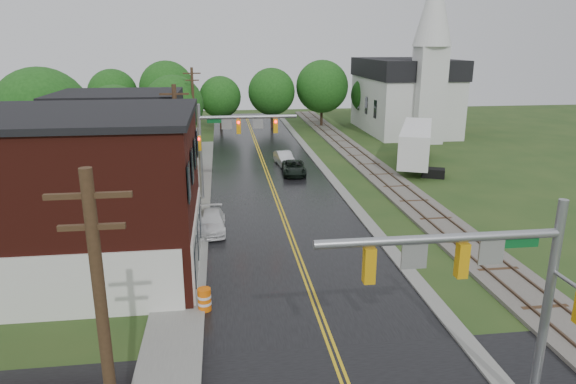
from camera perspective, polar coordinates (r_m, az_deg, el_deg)
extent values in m
cube|color=black|center=(42.54, -1.80, 0.65)|extent=(10.00, 90.00, 0.02)
cube|color=gray|center=(48.11, 4.02, 2.47)|extent=(0.80, 70.00, 0.12)
cube|color=gray|center=(37.63, -10.47, -1.73)|extent=(2.40, 50.00, 0.12)
cube|color=#4D1810|center=(28.15, -24.76, -0.65)|extent=(14.00, 10.00, 8.00)
cube|color=silver|center=(27.67, -10.03, -5.10)|extent=(0.10, 9.50, 3.00)
cube|color=black|center=(27.34, -25.80, 7.70)|extent=(14.30, 10.30, 0.30)
cube|color=tan|center=(38.34, -17.84, 3.05)|extent=(8.00, 7.00, 6.40)
cube|color=#3F0F0C|center=(47.08, -14.68, 4.42)|extent=(7.00, 6.00, 4.40)
cube|color=silver|center=(70.45, 12.69, 9.43)|extent=(10.00, 16.00, 7.00)
cube|color=black|center=(70.07, 12.93, 13.25)|extent=(10.40, 16.40, 2.40)
cube|color=silver|center=(62.82, 15.29, 10.30)|extent=(3.20, 3.20, 11.00)
cone|color=silver|center=(62.67, 16.01, 19.41)|extent=(4.40, 4.40, 9.00)
cube|color=#59544C|center=(49.19, 9.29, 2.73)|extent=(3.20, 80.00, 0.20)
cube|color=#4C3828|center=(48.95, 8.49, 2.87)|extent=(0.10, 80.00, 0.12)
cube|color=#4C3828|center=(49.36, 10.10, 2.90)|extent=(0.10, 80.00, 0.12)
cylinder|color=gray|center=(17.80, 26.75, -11.90)|extent=(0.28, 0.28, 7.20)
cylinder|color=gray|center=(15.05, 16.54, -4.98)|extent=(7.20, 0.26, 0.26)
cube|color=orange|center=(15.61, 18.77, -7.19)|extent=(0.32, 0.30, 1.05)
cube|color=orange|center=(14.64, 9.01, -8.05)|extent=(0.32, 0.30, 1.05)
cube|color=gray|center=(15.92, 21.65, -6.23)|extent=(0.75, 0.06, 0.75)
cube|color=gray|center=(14.97, 13.84, -6.96)|extent=(0.75, 0.06, 0.75)
cube|color=#0C5926|center=(16.19, 23.98, -5.18)|extent=(1.40, 0.04, 0.30)
cylinder|color=gray|center=(38.61, -9.72, 4.30)|extent=(0.28, 0.28, 7.20)
cylinder|color=gray|center=(38.18, -4.45, 8.32)|extent=(7.20, 0.26, 0.26)
cube|color=orange|center=(38.26, -5.51, 7.25)|extent=(0.32, 0.30, 1.05)
cube|color=orange|center=(38.44, -1.40, 7.36)|extent=(0.32, 0.30, 1.05)
cube|color=gray|center=(38.21, -6.83, 7.50)|extent=(0.75, 0.06, 0.75)
cube|color=gray|center=(38.30, -3.35, 7.61)|extent=(0.75, 0.06, 0.75)
cube|color=#0C5926|center=(38.17, -7.93, 7.83)|extent=(1.40, 0.04, 0.30)
sphere|color=#FF0C0C|center=(38.03, -5.52, 7.69)|extent=(0.20, 0.20, 0.20)
cylinder|color=#382616|center=(13.15, -19.50, -16.88)|extent=(0.28, 0.28, 9.00)
cube|color=#382616|center=(11.55, -21.31, -0.37)|extent=(1.80, 0.12, 0.12)
cube|color=#382616|center=(11.76, -20.97, -3.64)|extent=(1.40, 0.12, 0.12)
cylinder|color=#382616|center=(33.62, -12.12, 3.96)|extent=(0.28, 0.28, 9.00)
cube|color=#382616|center=(33.03, -12.53, 10.58)|extent=(1.80, 0.12, 0.12)
cube|color=#382616|center=(33.10, -12.46, 9.38)|extent=(1.40, 0.12, 0.12)
cylinder|color=#382616|center=(55.28, -10.43, 8.80)|extent=(0.28, 0.28, 9.00)
cube|color=#382616|center=(54.92, -10.64, 12.84)|extent=(1.80, 0.12, 0.12)
cube|color=#382616|center=(54.97, -10.61, 12.11)|extent=(1.40, 0.12, 0.12)
cylinder|color=black|center=(46.06, -25.00, 2.52)|extent=(0.36, 0.36, 3.42)
sphere|color=#194914|center=(45.35, -25.63, 7.65)|extent=(7.60, 7.60, 7.60)
sphere|color=#194914|center=(44.88, -24.95, 6.80)|extent=(5.32, 5.32, 5.32)
cylinder|color=black|center=(52.73, -18.31, 4.42)|extent=(0.36, 0.36, 2.70)
sphere|color=#194914|center=(52.19, -18.63, 7.96)|extent=(6.00, 6.00, 6.00)
sphere|color=#194914|center=(51.76, -18.00, 7.36)|extent=(4.20, 4.20, 4.20)
cylinder|color=black|center=(57.86, -12.37, 5.95)|extent=(0.36, 0.36, 2.88)
sphere|color=#194914|center=(57.36, -12.59, 9.41)|extent=(6.40, 6.40, 6.40)
sphere|color=#194914|center=(56.98, -11.98, 8.84)|extent=(4.48, 4.48, 4.48)
imported|color=black|center=(46.13, 0.66, 2.69)|extent=(2.34, 4.53, 1.22)
imported|color=silver|center=(49.78, -0.43, 3.76)|extent=(1.80, 4.08, 1.30)
imported|color=white|center=(32.66, -8.47, -3.33)|extent=(1.75, 4.19, 1.21)
cube|color=black|center=(47.02, 15.83, 2.06)|extent=(2.27, 1.87, 0.80)
cylinder|color=gray|center=(53.82, 12.74, 4.04)|extent=(0.16, 0.16, 0.80)
cube|color=white|center=(50.70, 14.02, 5.41)|extent=(7.10, 12.09, 3.01)
cylinder|color=orange|center=(23.50, -9.27, -11.72)|extent=(0.75, 0.75, 1.05)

